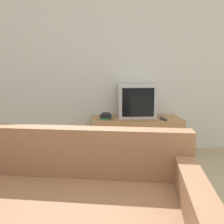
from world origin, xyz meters
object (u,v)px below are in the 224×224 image
television (136,101)px  book_stack (106,116)px  remote_on_stand (163,119)px  couch (53,217)px  tv_stand (136,137)px

television → book_stack: (-0.45, -0.10, -0.20)m
television → remote_on_stand: (0.34, -0.22, -0.23)m
television → couch: (-0.90, -2.07, -0.52)m
television → remote_on_stand: size_ratio=2.82×
television → book_stack: television is taller
tv_stand → couch: bearing=-114.1°
tv_stand → television: (0.01, 0.08, 0.51)m
couch → book_stack: (0.45, 1.97, 0.32)m
couch → book_stack: couch is taller
couch → remote_on_stand: 2.25m
tv_stand → remote_on_stand: (0.35, -0.14, 0.29)m
tv_stand → television: 0.52m
book_stack → couch: bearing=-102.9°
television → remote_on_stand: television is taller
television → couch: 2.32m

